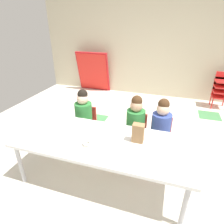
{
  "coord_description": "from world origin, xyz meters",
  "views": [
    {
      "loc": [
        0.48,
        -2.25,
        1.82
      ],
      "look_at": [
        -0.15,
        -0.31,
        0.83
      ],
      "focal_mm": 30.24,
      "sensor_mm": 36.0,
      "label": 1
    }
  ],
  "objects_px": {
    "craft_table": "(103,143)",
    "seated_child_middle_seat": "(136,120)",
    "seated_child_near_camera": "(84,112)",
    "kid_chair_red_stack": "(221,88)",
    "folded_activity_table": "(93,72)",
    "paper_plate_near_edge": "(88,145)",
    "donut_powdered_on_plate": "(88,143)",
    "seated_child_far_right": "(161,124)",
    "paper_bag_brown": "(138,133)"
  },
  "relations": [
    {
      "from": "paper_plate_near_edge",
      "to": "folded_activity_table",
      "type": "bearing_deg",
      "value": 112.27
    },
    {
      "from": "seated_child_near_camera",
      "to": "kid_chair_red_stack",
      "type": "height_order",
      "value": "seated_child_near_camera"
    },
    {
      "from": "craft_table",
      "to": "paper_bag_brown",
      "type": "distance_m",
      "value": 0.43
    },
    {
      "from": "seated_child_far_right",
      "to": "paper_plate_near_edge",
      "type": "height_order",
      "value": "seated_child_far_right"
    },
    {
      "from": "seated_child_near_camera",
      "to": "seated_child_far_right",
      "type": "distance_m",
      "value": 1.16
    },
    {
      "from": "paper_plate_near_edge",
      "to": "donut_powdered_on_plate",
      "type": "xyz_separation_m",
      "value": [
        0.0,
        0.0,
        0.02
      ]
    },
    {
      "from": "kid_chair_red_stack",
      "to": "donut_powdered_on_plate",
      "type": "relative_size",
      "value": 6.72
    },
    {
      "from": "seated_child_far_right",
      "to": "folded_activity_table",
      "type": "distance_m",
      "value": 3.21
    },
    {
      "from": "paper_bag_brown",
      "to": "paper_plate_near_edge",
      "type": "height_order",
      "value": "paper_bag_brown"
    },
    {
      "from": "paper_bag_brown",
      "to": "seated_child_near_camera",
      "type": "bearing_deg",
      "value": 149.95
    },
    {
      "from": "seated_child_near_camera",
      "to": "donut_powdered_on_plate",
      "type": "bearing_deg",
      "value": -61.29
    },
    {
      "from": "craft_table",
      "to": "paper_plate_near_edge",
      "type": "distance_m",
      "value": 0.19
    },
    {
      "from": "donut_powdered_on_plate",
      "to": "kid_chair_red_stack",
      "type": "bearing_deg",
      "value": 58.59
    },
    {
      "from": "seated_child_middle_seat",
      "to": "kid_chair_red_stack",
      "type": "relative_size",
      "value": 1.15
    },
    {
      "from": "craft_table",
      "to": "seated_child_far_right",
      "type": "relative_size",
      "value": 2.2
    },
    {
      "from": "kid_chair_red_stack",
      "to": "donut_powdered_on_plate",
      "type": "distance_m",
      "value": 3.6
    },
    {
      "from": "seated_child_middle_seat",
      "to": "paper_bag_brown",
      "type": "height_order",
      "value": "seated_child_middle_seat"
    },
    {
      "from": "craft_table",
      "to": "donut_powdered_on_plate",
      "type": "bearing_deg",
      "value": -131.78
    },
    {
      "from": "seated_child_near_camera",
      "to": "paper_plate_near_edge",
      "type": "bearing_deg",
      "value": -61.29
    },
    {
      "from": "seated_child_middle_seat",
      "to": "folded_activity_table",
      "type": "xyz_separation_m",
      "value": [
        -1.71,
        2.46,
        -0.02
      ]
    },
    {
      "from": "folded_activity_table",
      "to": "paper_bag_brown",
      "type": "relative_size",
      "value": 4.94
    },
    {
      "from": "seated_child_far_right",
      "to": "donut_powdered_on_plate",
      "type": "distance_m",
      "value": 1.07
    },
    {
      "from": "paper_bag_brown",
      "to": "kid_chair_red_stack",
      "type": "bearing_deg",
      "value": 64.22
    },
    {
      "from": "seated_child_near_camera",
      "to": "kid_chair_red_stack",
      "type": "distance_m",
      "value": 3.24
    },
    {
      "from": "folded_activity_table",
      "to": "donut_powdered_on_plate",
      "type": "xyz_separation_m",
      "value": [
        1.33,
        -3.24,
        0.07
      ]
    },
    {
      "from": "seated_child_middle_seat",
      "to": "paper_bag_brown",
      "type": "relative_size",
      "value": 4.17
    },
    {
      "from": "seated_child_near_camera",
      "to": "seated_child_far_right",
      "type": "xyz_separation_m",
      "value": [
        1.16,
        0.0,
        0.0
      ]
    },
    {
      "from": "paper_bag_brown",
      "to": "craft_table",
      "type": "bearing_deg",
      "value": -165.0
    },
    {
      "from": "seated_child_middle_seat",
      "to": "kid_chair_red_stack",
      "type": "bearing_deg",
      "value": 56.76
    },
    {
      "from": "seated_child_far_right",
      "to": "paper_plate_near_edge",
      "type": "relative_size",
      "value": 5.1
    },
    {
      "from": "seated_child_far_right",
      "to": "folded_activity_table",
      "type": "height_order",
      "value": "folded_activity_table"
    },
    {
      "from": "seated_child_far_right",
      "to": "donut_powdered_on_plate",
      "type": "bearing_deg",
      "value": -132.93
    },
    {
      "from": "kid_chair_red_stack",
      "to": "paper_plate_near_edge",
      "type": "height_order",
      "value": "kid_chair_red_stack"
    },
    {
      "from": "seated_child_near_camera",
      "to": "seated_child_middle_seat",
      "type": "xyz_separation_m",
      "value": [
        0.81,
        0.0,
        0.0
      ]
    },
    {
      "from": "seated_child_near_camera",
      "to": "paper_bag_brown",
      "type": "height_order",
      "value": "seated_child_near_camera"
    },
    {
      "from": "folded_activity_table",
      "to": "seated_child_middle_seat",
      "type": "bearing_deg",
      "value": -55.24
    },
    {
      "from": "craft_table",
      "to": "paper_plate_near_edge",
      "type": "xyz_separation_m",
      "value": [
        -0.13,
        -0.14,
        0.05
      ]
    },
    {
      "from": "seated_child_middle_seat",
      "to": "paper_plate_near_edge",
      "type": "relative_size",
      "value": 5.1
    },
    {
      "from": "craft_table",
      "to": "paper_bag_brown",
      "type": "relative_size",
      "value": 9.18
    },
    {
      "from": "paper_plate_near_edge",
      "to": "donut_powdered_on_plate",
      "type": "distance_m",
      "value": 0.02
    },
    {
      "from": "seated_child_middle_seat",
      "to": "seated_child_far_right",
      "type": "distance_m",
      "value": 0.35
    },
    {
      "from": "paper_bag_brown",
      "to": "donut_powdered_on_plate",
      "type": "relative_size",
      "value": 1.85
    },
    {
      "from": "folded_activity_table",
      "to": "paper_plate_near_edge",
      "type": "height_order",
      "value": "folded_activity_table"
    },
    {
      "from": "craft_table",
      "to": "donut_powdered_on_plate",
      "type": "xyz_separation_m",
      "value": [
        -0.13,
        -0.14,
        0.07
      ]
    },
    {
      "from": "seated_child_near_camera",
      "to": "paper_plate_near_edge",
      "type": "distance_m",
      "value": 0.9
    },
    {
      "from": "seated_child_far_right",
      "to": "paper_bag_brown",
      "type": "height_order",
      "value": "seated_child_far_right"
    },
    {
      "from": "seated_child_near_camera",
      "to": "paper_bag_brown",
      "type": "xyz_separation_m",
      "value": [
        0.94,
        -0.54,
        0.14
      ]
    },
    {
      "from": "folded_activity_table",
      "to": "paper_bag_brown",
      "type": "distance_m",
      "value": 3.52
    },
    {
      "from": "seated_child_middle_seat",
      "to": "kid_chair_red_stack",
      "type": "distance_m",
      "value": 2.73
    },
    {
      "from": "craft_table",
      "to": "seated_child_middle_seat",
      "type": "xyz_separation_m",
      "value": [
        0.25,
        0.65,
        0.01
      ]
    }
  ]
}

